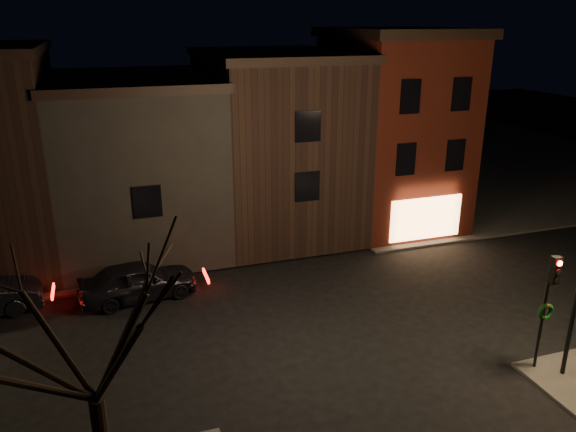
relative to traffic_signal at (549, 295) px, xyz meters
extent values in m
plane|color=black|center=(-5.60, 5.51, -2.81)|extent=(120.00, 120.00, 0.00)
cube|color=#2D2B28|center=(14.40, 25.51, -2.75)|extent=(30.00, 30.00, 0.12)
cube|color=#51170E|center=(2.40, 15.01, 2.31)|extent=(6.00, 8.00, 10.00)
cube|color=black|center=(2.40, 15.01, 7.56)|extent=(6.50, 8.50, 0.50)
cube|color=#F3AB6D|center=(2.40, 10.96, -1.39)|extent=(4.00, 0.12, 2.20)
cube|color=black|center=(-4.10, 16.01, 1.81)|extent=(7.00, 10.00, 9.00)
cube|color=black|center=(-4.10, 16.01, 6.51)|extent=(7.30, 10.30, 0.40)
cube|color=black|center=(-11.35, 16.01, 1.31)|extent=(7.50, 10.00, 8.00)
cube|color=black|center=(-11.35, 16.01, 5.51)|extent=(7.80, 10.30, 0.40)
cylinder|color=black|center=(0.00, 0.11, -0.69)|extent=(0.10, 0.10, 4.00)
cube|color=black|center=(0.00, -0.07, 0.91)|extent=(0.28, 0.22, 0.90)
cylinder|color=#FF0C07|center=(0.00, -0.19, 1.19)|extent=(0.18, 0.06, 0.18)
cylinder|color=black|center=(0.00, -0.19, 0.91)|extent=(0.18, 0.06, 0.18)
cylinder|color=black|center=(0.00, -0.19, 0.63)|extent=(0.18, 0.06, 0.18)
torus|color=#0C380F|center=(0.00, 0.02, -0.59)|extent=(0.58, 0.14, 0.58)
sphere|color=#990C0C|center=(0.00, 0.00, -0.37)|extent=(0.12, 0.12, 0.12)
imported|color=black|center=(-12.10, 9.48, -2.00)|extent=(4.96, 2.50, 1.62)
camera|label=1|loc=(-12.87, -12.43, 8.27)|focal=35.00mm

